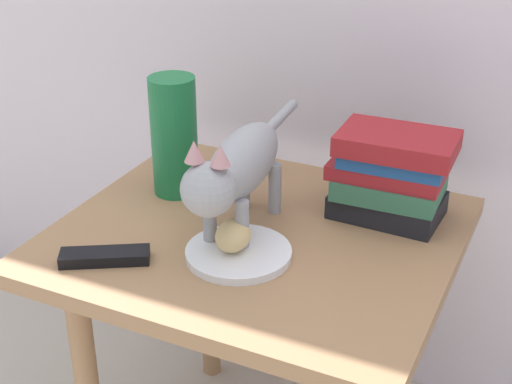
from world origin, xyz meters
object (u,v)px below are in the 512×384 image
cat (237,168)px  tv_remote (105,257)px  side_table (256,272)px  plate (239,253)px  book_stack (391,175)px  green_vase (174,136)px  bread_roll (233,235)px

cat → tv_remote: size_ratio=3.19×
side_table → plate: 0.13m
book_stack → tv_remote: size_ratio=1.49×
side_table → cat: (-0.02, -0.02, 0.22)m
side_table → green_vase: bearing=159.3°
cat → bread_roll: bearing=-70.8°
green_vase → tv_remote: (0.03, -0.28, -0.11)m
bread_roll → book_stack: bearing=51.4°
cat → green_vase: bearing=151.0°
side_table → plate: bearing=-83.6°
plate → book_stack: bearing=53.1°
cat → book_stack: cat is taller
plate → cat: cat is taller
bread_roll → tv_remote: (-0.19, -0.11, -0.03)m
cat → green_vase: green_vase is taller
book_stack → green_vase: green_vase is taller
cat → green_vase: size_ratio=2.02×
bread_roll → book_stack: 0.32m
bread_roll → tv_remote: bread_roll is taller
bread_roll → book_stack: (0.20, 0.25, 0.05)m
cat → tv_remote: (-0.16, -0.18, -0.12)m
green_vase → plate: bearing=-37.6°
bread_roll → cat: 0.12m
side_table → bread_roll: (-0.00, -0.09, 0.13)m
plate → tv_remote: 0.23m
bread_roll → green_vase: size_ratio=0.34×
plate → side_table: bearing=96.4°
plate → bread_roll: bearing=178.2°
side_table → cat: cat is taller
book_stack → green_vase: 0.42m
bread_roll → green_vase: 0.29m
cat → book_stack: bearing=39.5°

